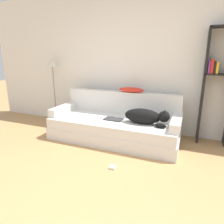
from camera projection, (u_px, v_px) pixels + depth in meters
ground_plane at (73, 205)px, 2.05m from camera, size 20.00×20.00×0.00m
wall_back at (139, 63)px, 3.84m from camera, size 7.14×0.06×2.70m
couch at (114, 129)px, 3.62m from camera, size 2.28×0.95×0.39m
couch_backrest at (122, 102)px, 3.87m from camera, size 2.24×0.15×0.42m
couch_arm_left at (64, 109)px, 3.93m from camera, size 0.15×0.76×0.14m
couch_arm_right at (177, 122)px, 3.15m from camera, size 0.15×0.76×0.14m
dog at (146, 116)px, 3.27m from camera, size 0.74×0.30×0.26m
laptop at (114, 119)px, 3.51m from camera, size 0.33×0.22×0.02m
throw_pillow at (131, 90)px, 3.72m from camera, size 0.48×0.18×0.10m
bookshelf at (218, 82)px, 3.25m from camera, size 0.47×0.26×1.92m
floor_lamp at (53, 68)px, 4.37m from camera, size 0.25×0.25×1.46m
power_adapter at (113, 167)px, 2.71m from camera, size 0.08×0.08×0.03m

